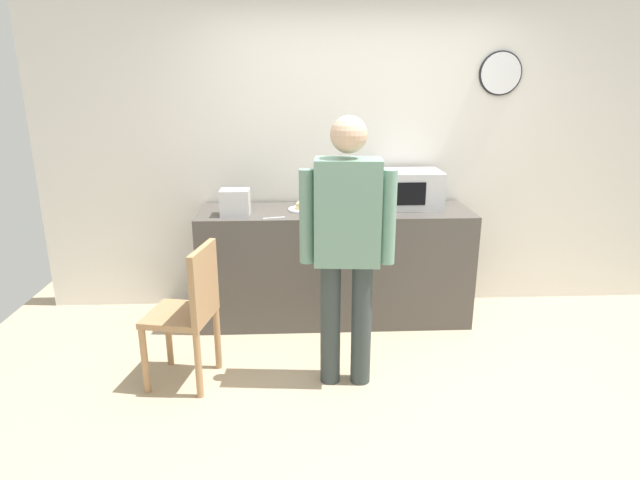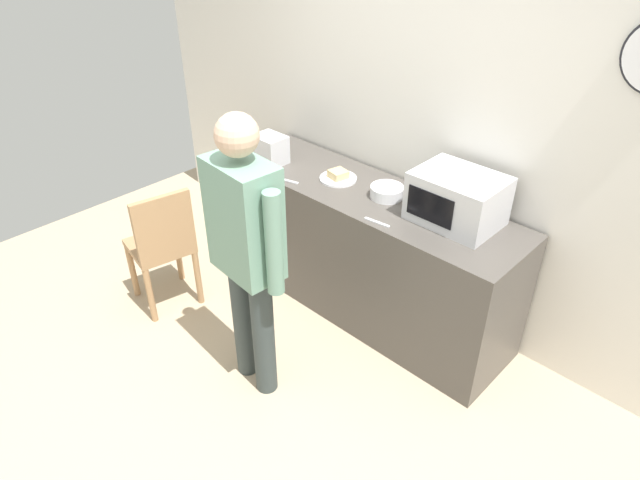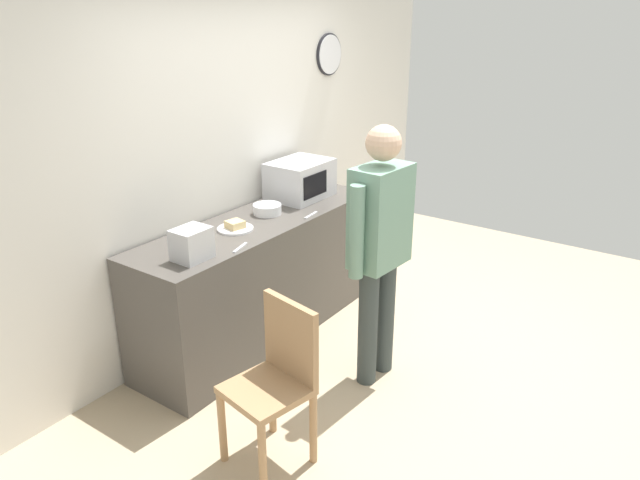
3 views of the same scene
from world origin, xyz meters
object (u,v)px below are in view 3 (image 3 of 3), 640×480
object	(u,v)px
salad_bowl	(267,209)
wooden_chair	(277,376)
toaster	(192,244)
fork_utensil	(240,248)
microwave	(300,179)
sandwich_plate	(235,227)
spoon_utensil	(311,215)
person_standing	(380,238)

from	to	relation	value
salad_bowl	wooden_chair	world-z (taller)	salad_bowl
toaster	fork_utensil	world-z (taller)	toaster
microwave	wooden_chair	bearing A→B (deg)	-147.20
sandwich_plate	spoon_utensil	size ratio (longest dim) A/B	1.48
microwave	sandwich_plate	size ratio (longest dim) A/B	1.99
salad_bowl	microwave	bearing A→B (deg)	5.36
sandwich_plate	spoon_utensil	world-z (taller)	sandwich_plate
spoon_utensil	person_standing	xyz separation A→B (m)	(-0.29, -0.75, 0.08)
toaster	spoon_utensil	distance (m)	1.08
sandwich_plate	spoon_utensil	xyz separation A→B (m)	(0.54, -0.26, -0.02)
microwave	salad_bowl	xyz separation A→B (m)	(-0.47, -0.04, -0.11)
salad_bowl	person_standing	size ratio (longest dim) A/B	0.12
wooden_chair	person_standing	bearing A→B (deg)	-2.71
toaster	wooden_chair	bearing A→B (deg)	-104.90
microwave	sandwich_plate	world-z (taller)	microwave
sandwich_plate	wooden_chair	xyz separation A→B (m)	(-0.75, -0.96, -0.43)
wooden_chair	spoon_utensil	bearing A→B (deg)	28.52
microwave	person_standing	world-z (taller)	person_standing
wooden_chair	fork_utensil	bearing A→B (deg)	53.73
spoon_utensil	person_standing	bearing A→B (deg)	-111.31
microwave	wooden_chair	distance (m)	1.99
microwave	spoon_utensil	distance (m)	0.48
sandwich_plate	wooden_chair	world-z (taller)	sandwich_plate
toaster	wooden_chair	xyz separation A→B (m)	(-0.22, -0.83, -0.51)
toaster	fork_utensil	distance (m)	0.34
spoon_utensil	wooden_chair	size ratio (longest dim) A/B	0.18
fork_utensil	spoon_utensil	world-z (taller)	same
toaster	wooden_chair	world-z (taller)	toaster
sandwich_plate	salad_bowl	bearing A→B (deg)	4.72
toaster	fork_utensil	size ratio (longest dim) A/B	1.29
fork_utensil	person_standing	distance (m)	0.90
microwave	person_standing	bearing A→B (deg)	-119.30
fork_utensil	spoon_utensil	distance (m)	0.77
microwave	salad_bowl	size ratio (longest dim) A/B	2.35
toaster	spoon_utensil	size ratio (longest dim) A/B	1.29
sandwich_plate	person_standing	distance (m)	1.04
wooden_chair	salad_bowl	bearing A→B (deg)	41.13
salad_bowl	sandwich_plate	bearing A→B (deg)	-175.28
microwave	fork_utensil	bearing A→B (deg)	-163.13
spoon_utensil	person_standing	world-z (taller)	person_standing
wooden_chair	microwave	bearing A→B (deg)	32.80
microwave	sandwich_plate	bearing A→B (deg)	-174.93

